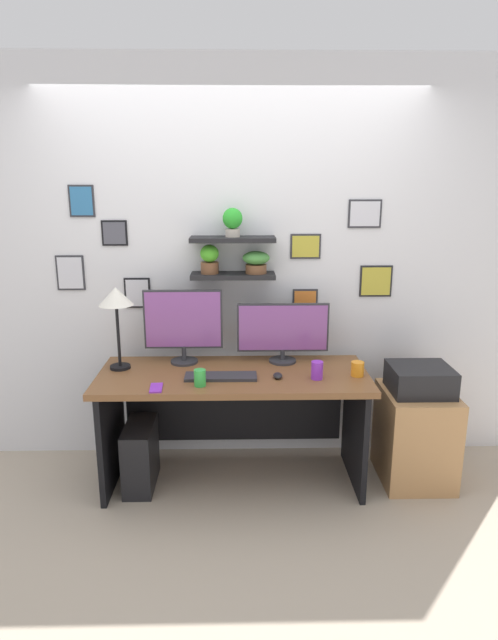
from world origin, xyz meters
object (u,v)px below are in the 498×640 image
object	(u,v)px
desk	(234,400)
monitor_right	(283,331)
keyboard	(221,377)
drawer_cabinet	(415,435)
desk_lamp	(116,302)
computer_tower_left	(141,455)
printer	(420,379)
cell_phone	(156,388)
computer_mouse	(278,376)
monitor_left	(183,323)
water_cup	(317,370)
coffee_mug	(357,369)
pen_cup	(200,378)

from	to	relation	value
desk	monitor_right	size ratio (longest dim) A/B	2.81
keyboard	drawer_cabinet	distance (m)	1.34
desk	desk_lamp	xyz separation A→B (m)	(-0.73, 0.05, 0.65)
computer_tower_left	monitor_right	bearing A→B (deg)	15.91
printer	cell_phone	bearing A→B (deg)	-171.25
computer_mouse	cell_phone	xyz separation A→B (m)	(-0.72, -0.16, -0.01)
monitor_left	computer_mouse	distance (m)	0.72
monitor_left	monitor_right	size ratio (longest dim) A/B	0.85
monitor_left	cell_phone	size ratio (longest dim) A/B	3.66
cell_phone	drawer_cabinet	world-z (taller)	cell_phone
computer_tower_left	water_cup	bearing A→B (deg)	-3.21
drawer_cabinet	monitor_right	bearing A→B (deg)	165.92
coffee_mug	drawer_cabinet	world-z (taller)	coffee_mug
monitor_left	coffee_mug	size ratio (longest dim) A/B	5.70
pen_cup	keyboard	bearing A→B (deg)	46.14
printer	desk_lamp	bearing A→B (deg)	176.95
monitor_right	coffee_mug	distance (m)	0.55
monitor_left	keyboard	distance (m)	0.47
computer_mouse	drawer_cabinet	size ratio (longest dim) A/B	0.15
monitor_right	computer_tower_left	size ratio (longest dim) A/B	1.44
monitor_left	keyboard	bearing A→B (deg)	-50.31
desk	water_cup	xyz separation A→B (m)	(0.51, -0.17, 0.26)
cell_phone	printer	size ratio (longest dim) A/B	0.37
desk	cell_phone	size ratio (longest dim) A/B	12.11
desk_lamp	pen_cup	xyz separation A→B (m)	(0.53, -0.31, -0.39)
desk	printer	size ratio (longest dim) A/B	4.46
keyboard	printer	size ratio (longest dim) A/B	1.16
desk_lamp	coffee_mug	distance (m)	1.56
monitor_left	keyboard	world-z (taller)	monitor_left
desk	computer_mouse	xyz separation A→B (m)	(0.27, -0.15, 0.22)
desk	coffee_mug	distance (m)	0.82
monitor_right	keyboard	distance (m)	0.54
desk_lamp	drawer_cabinet	xyz separation A→B (m)	(1.92, -0.10, -0.88)
pen_cup	drawer_cabinet	world-z (taller)	pen_cup
monitor_right	printer	size ratio (longest dim) A/B	1.59
computer_mouse	pen_cup	size ratio (longest dim) A/B	0.90
monitor_right	keyboard	world-z (taller)	monitor_right
computer_mouse	drawer_cabinet	bearing A→B (deg)	5.78
computer_mouse	desk	bearing A→B (deg)	151.76
desk_lamp	cell_phone	distance (m)	0.63
monitor_left	printer	distance (m)	1.56
water_cup	drawer_cabinet	bearing A→B (deg)	9.33
cell_phone	pen_cup	distance (m)	0.26
cell_phone	printer	world-z (taller)	printer
water_cup	monitor_left	bearing A→B (deg)	158.69
desk	computer_mouse	bearing A→B (deg)	-28.24
monitor_left	printer	xyz separation A→B (m)	(1.51, -0.22, -0.32)
keyboard	computer_mouse	distance (m)	0.35
computer_tower_left	monitor_left	bearing A→B (deg)	44.01
water_cup	cell_phone	bearing A→B (deg)	-171.65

